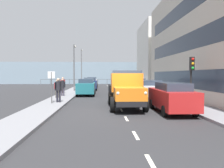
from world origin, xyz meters
The scene contains 22 objects.
ground_plane centered at (0.00, -11.03, 0.00)m, with size 80.00×80.00×0.00m, color #2D2D30.
sidewalk_left centered at (-4.76, -11.03, 0.07)m, with size 2.02×45.59×0.15m, color gray.
sidewalk_right centered at (4.76, -11.03, 0.07)m, with size 2.02×45.59×0.15m, color gray.
road_centreline_markings centered at (0.00, -9.71, 0.00)m, with size 0.12×41.08×0.01m.
building_far_block centered at (-10.07, -24.33, 5.39)m, with size 8.60×10.36×10.79m.
sea_horizon centered at (0.00, -36.82, 2.50)m, with size 80.00×0.80×5.00m, color gray.
seawall_railing centered at (0.00, -33.22, 0.92)m, with size 28.08×0.08×1.20m.
truck_vintage_orange centered at (-0.37, -0.95, 1.18)m, with size 2.17×5.64×2.43m.
car_red_kerbside_near centered at (-2.80, 0.55, 0.90)m, with size 1.80×4.42×1.72m.
car_white_kerbside_1 centered at (-2.80, -5.20, 0.90)m, with size 1.86×4.39×1.72m.
car_grey_kerbside_2 centered at (-2.80, -11.33, 0.90)m, with size 1.79×4.34×1.72m.
car_teal_oppositeside_0 centered at (2.80, -9.98, 0.90)m, with size 1.84×4.67×1.72m.
car_navy_oppositeside_1 centered at (2.80, -17.03, 0.90)m, with size 1.96×4.08×1.72m.
car_silver_oppositeside_2 centered at (2.80, -23.34, 0.90)m, with size 1.86×4.60×1.72m.
pedestrian_couple_b centered at (4.36, -3.14, 1.20)m, with size 0.53×0.34×1.77m.
pedestrian_by_lamp centered at (5.07, -6.20, 1.07)m, with size 0.53×0.34×1.57m.
pedestrian_couple_a centered at (4.92, -7.98, 1.11)m, with size 0.53×0.34×1.63m.
pedestrian_with_bag centered at (5.43, -10.98, 1.18)m, with size 0.53×0.34×1.74m.
traffic_light_near centered at (-4.84, -1.52, 2.47)m, with size 0.28×0.41×3.20m.
lamp_post_promenade centered at (4.61, -14.37, 3.61)m, with size 0.32×1.14×5.73m.
lamp_post_far centered at (4.85, -26.93, 4.10)m, with size 0.32×1.14×6.66m.
street_sign centered at (4.73, -2.62, 1.68)m, with size 0.50×0.07×2.25m.
Camera 1 is at (1.22, 12.64, 2.19)m, focal length 34.45 mm.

